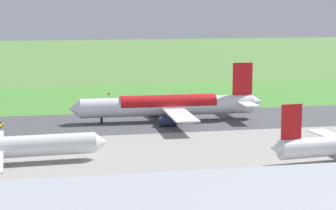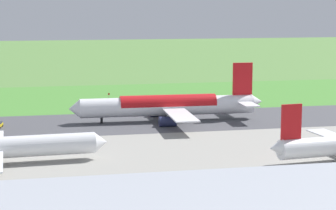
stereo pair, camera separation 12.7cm
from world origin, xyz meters
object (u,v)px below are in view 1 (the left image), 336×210
at_px(no_stopping_sign, 109,96).
at_px(service_car_ops, 10,142).
at_px(traffic_cone_orange, 89,102).
at_px(airliner_main, 169,105).

bearing_deg(no_stopping_sign, service_car_ops, 65.07).
distance_m(service_car_ops, no_stopping_sign, 69.96).
bearing_deg(service_car_ops, traffic_cone_orange, -110.54).
bearing_deg(airliner_main, traffic_cone_orange, -62.87).
relative_size(no_stopping_sign, traffic_cone_orange, 4.36).
bearing_deg(no_stopping_sign, airliner_main, 106.60).
relative_size(airliner_main, service_car_ops, 11.96).
xyz_separation_m(airliner_main, no_stopping_sign, (12.25, -41.10, -2.92)).
xyz_separation_m(service_car_ops, no_stopping_sign, (-29.49, -63.43, 0.59)).
bearing_deg(service_car_ops, airliner_main, -151.85).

